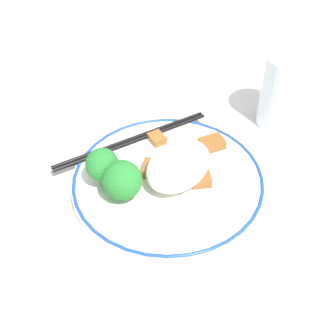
{
  "coord_description": "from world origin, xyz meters",
  "views": [
    {
      "loc": [
        -0.37,
        -0.25,
        0.46
      ],
      "look_at": [
        0.0,
        0.0,
        0.03
      ],
      "focal_mm": 50.0,
      "sensor_mm": 36.0,
      "label": 1
    }
  ],
  "objects_px": {
    "broccoli_back_left": "(102,165)",
    "drinking_glass": "(285,90)",
    "plate": "(168,181)",
    "chopsticks": "(132,140)",
    "broccoli_back_center": "(122,180)"
  },
  "relations": [
    {
      "from": "broccoli_back_left",
      "to": "chopsticks",
      "type": "bearing_deg",
      "value": 12.74
    },
    {
      "from": "broccoli_back_left",
      "to": "broccoli_back_center",
      "type": "relative_size",
      "value": 0.99
    },
    {
      "from": "broccoli_back_center",
      "to": "chopsticks",
      "type": "xyz_separation_m",
      "value": [
        0.09,
        0.06,
        -0.03
      ]
    },
    {
      "from": "broccoli_back_left",
      "to": "chopsticks",
      "type": "distance_m",
      "value": 0.09
    },
    {
      "from": "plate",
      "to": "broccoli_back_center",
      "type": "distance_m",
      "value": 0.07
    },
    {
      "from": "plate",
      "to": "broccoli_back_center",
      "type": "height_order",
      "value": "broccoli_back_center"
    },
    {
      "from": "broccoli_back_left",
      "to": "chopsticks",
      "type": "xyz_separation_m",
      "value": [
        0.09,
        0.02,
        -0.03
      ]
    },
    {
      "from": "broccoli_back_center",
      "to": "broccoli_back_left",
      "type": "bearing_deg",
      "value": 81.84
    },
    {
      "from": "broccoli_back_left",
      "to": "broccoli_back_center",
      "type": "height_order",
      "value": "same"
    },
    {
      "from": "broccoli_back_center",
      "to": "plate",
      "type": "bearing_deg",
      "value": -27.2
    },
    {
      "from": "broccoli_back_center",
      "to": "chopsticks",
      "type": "relative_size",
      "value": 0.25
    },
    {
      "from": "plate",
      "to": "broccoli_back_left",
      "type": "height_order",
      "value": "broccoli_back_left"
    },
    {
      "from": "chopsticks",
      "to": "drinking_glass",
      "type": "relative_size",
      "value": 1.93
    },
    {
      "from": "plate",
      "to": "drinking_glass",
      "type": "distance_m",
      "value": 0.23
    },
    {
      "from": "broccoli_back_left",
      "to": "drinking_glass",
      "type": "xyz_separation_m",
      "value": [
        0.27,
        -0.13,
        0.01
      ]
    }
  ]
}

